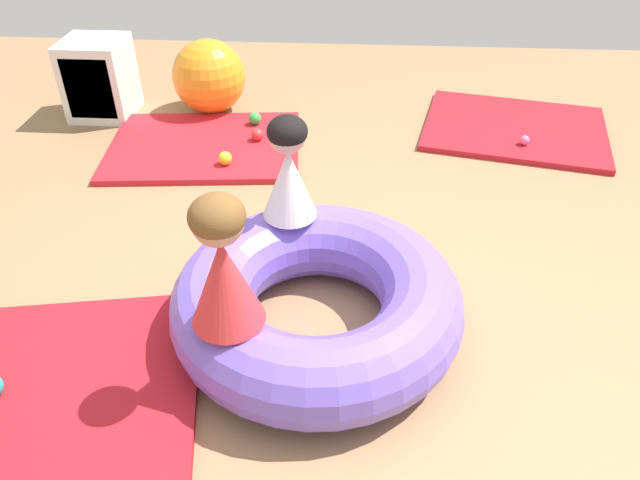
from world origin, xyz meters
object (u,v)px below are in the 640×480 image
Objects in this scene: play_ball_pink at (525,140)px; play_ball_red at (257,135)px; play_ball_yellow at (225,158)px; play_ball_green at (255,118)px; storage_cube at (98,79)px; child_in_red at (223,264)px; exercise_ball_large at (209,77)px; inflatable_cushion at (317,302)px; child_in_white at (289,169)px.

play_ball_red is (-1.82, -0.05, 0.01)m from play_ball_pink.
play_ball_yellow is at bearing -113.60° from play_ball_red.
play_ball_green is 1.20m from storage_cube.
play_ball_yellow is 0.16× the size of storage_cube.
play_ball_red is 0.93× the size of play_ball_green.
child_in_red is 2.73m from exercise_ball_large.
storage_cube is at bearing 173.17° from play_ball_pink.
inflatable_cushion is at bearing -125.11° from play_ball_pink.
play_ball_red is at bearing 66.40° from play_ball_yellow.
storage_cube is (-1.07, 0.77, 0.20)m from play_ball_yellow.
play_ball_green is (-0.43, 1.61, -0.51)m from child_in_white.
child_in_white is 7.52× the size of play_ball_pink.
play_ball_yellow is (-0.15, -0.35, 0.00)m from play_ball_red.
child_in_white is 0.92× the size of child_in_red.
play_ball_green is (-0.05, 0.25, 0.00)m from play_ball_red.
child_in_white is at bearing -74.37° from play_ball_red.
child_in_white reaches higher than storage_cube.
child_in_red is (-0.15, -0.72, 0.02)m from child_in_white.
play_ball_yellow is at bearing -35.68° from storage_cube.
child_in_white is (-0.16, 0.41, 0.42)m from inflatable_cushion.
inflatable_cushion is at bearing -73.70° from play_ball_green.
child_in_red is at bearing -77.59° from play_ball_yellow.
inflatable_cushion is at bearing -51.15° from storage_cube.
child_in_white reaches higher than play_ball_red.
play_ball_yellow is at bearing 167.59° from child_in_white.
exercise_ball_large is (-0.81, 1.91, -0.32)m from child_in_white.
child_in_white is at bearing -96.93° from child_in_red.
child_in_white is at bearing -74.87° from play_ball_green.
play_ball_pink is (1.44, 1.41, -0.52)m from child_in_white.
child_in_red reaches higher than exercise_ball_large.
play_ball_yellow is (-0.38, 1.73, -0.53)m from child_in_red.
play_ball_red is at bearing -18.81° from storage_cube.
play_ball_yellow is at bearing 115.95° from inflatable_cushion.
inflatable_cushion is 2.11m from play_ball_green.
child_in_red reaches higher than inflatable_cushion.
inflatable_cushion is 14.39× the size of play_ball_yellow.
play_ball_pink is 3.08m from storage_cube.
play_ball_pink is 1.82m from play_ball_red.
child_in_red is at bearing -59.83° from storage_cube.
storage_cube is (-1.23, 0.42, 0.20)m from play_ball_red.
play_ball_green is at bearing -38.32° from exercise_ball_large.
play_ball_pink is 2.01m from play_ball_yellow.
storage_cube is at bearing 171.75° from play_ball_green.
play_ball_pink is 0.12× the size of exercise_ball_large.
storage_cube is (-1.61, 1.78, -0.32)m from child_in_white.
play_ball_green is at bearing -78.06° from child_in_red.
play_ball_yellow is (-0.53, 1.01, -0.51)m from child_in_white.
child_in_red is 2.91m from storage_cube.
play_ball_red is 0.25m from play_ball_green.
child_in_red is 2.16m from play_ball_red.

